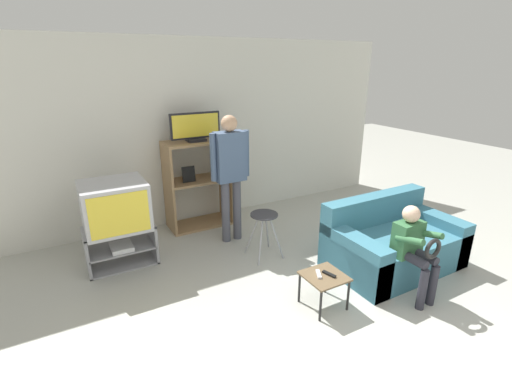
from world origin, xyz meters
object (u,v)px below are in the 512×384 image
television_main (115,206)px  person_seated_child (414,245)px  folding_stool (264,222)px  tv_stand (121,246)px  remote_control_black (329,274)px  person_standing_adult (230,167)px  media_shelf (198,183)px  snack_table (324,280)px  television_flat (195,128)px  remote_control_white (319,274)px  couch (392,243)px

television_main → person_seated_child: (2.45, -2.06, -0.18)m
television_main → folding_stool: (1.57, -0.64, -0.29)m
tv_stand → remote_control_black: tv_stand is taller
person_standing_adult → media_shelf: bearing=107.0°
television_main → media_shelf: size_ratio=0.55×
television_main → remote_control_black: size_ratio=4.81×
television_main → snack_table: bearing=-48.5°
television_flat → remote_control_white: (0.32, -2.35, -1.08)m
snack_table → person_standing_adult: bearing=95.0°
television_main → folding_stool: size_ratio=1.22×
folding_stool → remote_control_white: (-0.04, -1.11, -0.10)m
television_main → television_flat: bearing=26.1°
television_flat → person_standing_adult: bearing=-72.1°
media_shelf → folding_stool: 1.32m
remote_control_black → couch: (1.16, 0.26, -0.08)m
folding_stool → snack_table: bearing=-89.8°
television_flat → person_seated_child: 3.06m
media_shelf → person_standing_adult: 0.79m
tv_stand → person_standing_adult: 1.62m
television_main → television_flat: (1.22, 0.60, 0.68)m
television_main → folding_stool: bearing=-22.1°
tv_stand → remote_control_white: tv_stand is taller
couch → person_seated_child: bearing=-121.9°
person_standing_adult → remote_control_white: bearing=-86.3°
snack_table → person_seated_child: (0.88, -0.28, 0.27)m
tv_stand → snack_table: tv_stand is taller
tv_stand → television_flat: (1.21, 0.59, 1.20)m
television_flat → remote_control_white: bearing=-82.4°
television_flat → snack_table: size_ratio=1.82×
television_flat → person_seated_child: size_ratio=0.73×
couch → remote_control_white: bearing=-170.4°
television_main → media_shelf: (1.22, 0.62, -0.11)m
snack_table → couch: couch is taller
folding_stool → remote_control_black: size_ratio=3.93×
media_shelf → remote_control_white: bearing=-82.5°
snack_table → couch: 1.23m
snack_table → television_main: bearing=131.5°
television_main → snack_table: size_ratio=1.81×
remote_control_black → person_seated_child: (0.83, -0.26, 0.22)m
remote_control_white → folding_stool: bearing=116.2°
tv_stand → person_standing_adult: bearing=-1.9°
folding_stool → person_seated_child: person_seated_child is taller
snack_table → remote_control_white: bearing=143.1°
snack_table → person_standing_adult: size_ratio=0.23×
media_shelf → person_seated_child: media_shelf is taller
tv_stand → folding_stool: size_ratio=1.37×
snack_table → person_seated_child: person_seated_child is taller
television_main → television_flat: 1.52m
media_shelf → snack_table: 2.46m
television_flat → remote_control_white: 2.60m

